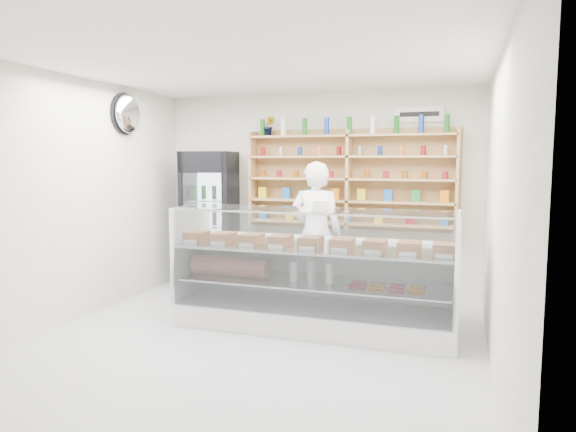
% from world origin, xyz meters
% --- Properties ---
extents(room, '(5.00, 5.00, 5.00)m').
position_xyz_m(room, '(0.00, 0.00, 1.40)').
color(room, '#A5A5AA').
rests_on(room, ground).
extents(display_counter, '(3.05, 0.91, 1.33)m').
position_xyz_m(display_counter, '(0.44, 0.82, 0.36)').
color(display_counter, white).
rests_on(display_counter, floor).
extents(shop_worker, '(0.71, 0.51, 1.84)m').
position_xyz_m(shop_worker, '(0.21, 1.72, 0.92)').
color(shop_worker, white).
rests_on(shop_worker, floor).
extents(drinks_cooler, '(0.81, 0.79, 1.98)m').
position_xyz_m(drinks_cooler, '(-1.49, 2.13, 0.99)').
color(drinks_cooler, black).
rests_on(drinks_cooler, floor).
extents(wall_shelving, '(2.84, 0.28, 1.33)m').
position_xyz_m(wall_shelving, '(0.50, 2.34, 1.59)').
color(wall_shelving, tan).
rests_on(wall_shelving, back_wall).
extents(potted_plant, '(0.18, 0.16, 0.28)m').
position_xyz_m(potted_plant, '(-0.65, 2.34, 2.33)').
color(potted_plant, '#1E6626').
rests_on(potted_plant, wall_shelving).
extents(security_mirror, '(0.15, 0.50, 0.50)m').
position_xyz_m(security_mirror, '(-2.17, 1.20, 2.45)').
color(security_mirror, silver).
rests_on(security_mirror, left_wall).
extents(wall_sign, '(0.62, 0.03, 0.20)m').
position_xyz_m(wall_sign, '(1.40, 2.47, 2.45)').
color(wall_sign, white).
rests_on(wall_sign, back_wall).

